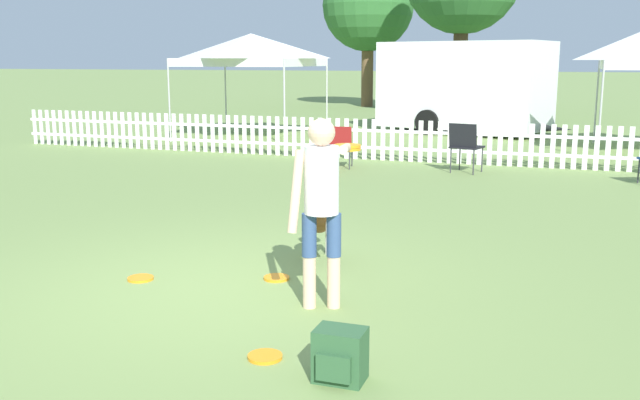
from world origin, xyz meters
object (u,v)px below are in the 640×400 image
at_px(backpack_on_grass, 340,356).
at_px(folding_chair_center, 465,143).
at_px(canopy_tent_secondary, 251,50).
at_px(handler_person, 322,191).
at_px(folding_chair_green_right, 339,143).
at_px(tree_left_grove, 368,6).
at_px(frisbee_near_dog, 265,357).
at_px(frisbee_near_handler, 141,278).
at_px(leaping_dog, 319,219).
at_px(frisbee_midfield, 276,278).
at_px(equipment_trailer, 465,85).

distance_m(backpack_on_grass, folding_chair_center, 8.82).
distance_m(backpack_on_grass, canopy_tent_secondary, 14.65).
distance_m(handler_person, folding_chair_center, 7.52).
relative_size(folding_chair_green_right, tree_left_grove, 0.13).
relative_size(handler_person, tree_left_grove, 0.25).
distance_m(frisbee_near_dog, folding_chair_green_right, 8.73).
xyz_separation_m(frisbee_near_handler, folding_chair_green_right, (-0.38, 7.19, 0.46)).
height_order(leaping_dog, folding_chair_green_right, folding_chair_green_right).
distance_m(frisbee_near_dog, frisbee_midfield, 1.79).
bearing_deg(backpack_on_grass, folding_chair_center, 93.06).
distance_m(frisbee_midfield, equipment_trailer, 14.30).
bearing_deg(folding_chair_green_right, tree_left_grove, -86.25).
relative_size(backpack_on_grass, tree_left_grove, 0.06).
xyz_separation_m(handler_person, tree_left_grove, (-6.56, 24.76, 3.27)).
relative_size(backpack_on_grass, equipment_trailer, 0.06).
relative_size(backpack_on_grass, folding_chair_green_right, 0.43).
relative_size(frisbee_near_handler, frisbee_midfield, 1.00).
bearing_deg(folding_chair_green_right, frisbee_midfield, 92.80).
height_order(folding_chair_center, tree_left_grove, tree_left_grove).
distance_m(backpack_on_grass, equipment_trailer, 16.20).
xyz_separation_m(folding_chair_center, folding_chair_green_right, (-2.31, -0.20, -0.07)).
height_order(leaping_dog, equipment_trailer, equipment_trailer).
xyz_separation_m(handler_person, frisbee_midfield, (-0.65, 0.55, -0.96)).
distance_m(frisbee_midfield, folding_chair_center, 7.02).
distance_m(handler_person, canopy_tent_secondary, 13.16).
bearing_deg(handler_person, equipment_trailer, 73.54).
distance_m(backpack_on_grass, tree_left_grove, 27.31).
bearing_deg(backpack_on_grass, frisbee_midfield, 123.35).
xyz_separation_m(leaping_dog, canopy_tent_secondary, (-5.54, 10.45, 1.80)).
xyz_separation_m(leaping_dog, backpack_on_grass, (1.02, -2.49, -0.28)).
height_order(folding_chair_green_right, tree_left_grove, tree_left_grove).
height_order(leaping_dog, folding_chair_center, folding_chair_center).
bearing_deg(handler_person, frisbee_near_handler, 156.11).
height_order(frisbee_near_dog, tree_left_grove, tree_left_grove).
bearing_deg(frisbee_near_handler, folding_chair_center, 75.36).
bearing_deg(canopy_tent_secondary, leaping_dog, -62.09).
bearing_deg(leaping_dog, equipment_trailer, -108.02).
bearing_deg(folding_chair_green_right, equipment_trailer, -109.62).
distance_m(frisbee_near_dog, folding_chair_center, 8.66).
bearing_deg(equipment_trailer, handler_person, -69.81).
height_order(folding_chair_green_right, equipment_trailer, equipment_trailer).
bearing_deg(frisbee_near_handler, leaping_dog, 37.93).
height_order(folding_chair_center, canopy_tent_secondary, canopy_tent_secondary).
height_order(backpack_on_grass, folding_chair_center, folding_chair_center).
relative_size(frisbee_near_handler, backpack_on_grass, 0.70).
relative_size(frisbee_near_handler, folding_chair_center, 0.27).
bearing_deg(handler_person, folding_chair_center, 69.04).
bearing_deg(folding_chair_green_right, frisbee_near_dog, 94.29).
height_order(backpack_on_grass, tree_left_grove, tree_left_grove).
bearing_deg(folding_chair_center, canopy_tent_secondary, -20.93).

